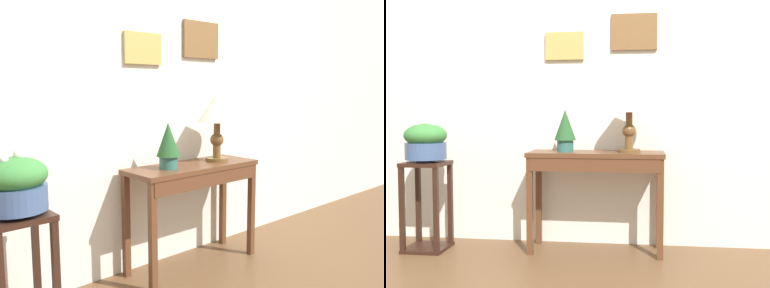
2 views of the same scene
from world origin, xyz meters
The scene contains 6 objects.
back_wall_with_art centered at (0.00, 1.45, 1.40)m, with size 9.00×0.13×2.80m.
console_table centered at (-0.04, 1.14, 0.65)m, with size 1.04×0.38×0.78m.
table_lamp centered at (0.22, 1.16, 1.16)m, with size 0.31×0.31×0.52m.
potted_plant_on_console centered at (-0.27, 1.15, 0.96)m, with size 0.17×0.17×0.33m.
pedestal_stand_left centered at (-1.35, 1.03, 0.35)m, with size 0.32×0.32×0.70m.
planter_bowl_wide centered at (-1.35, 1.03, 0.86)m, with size 0.33×0.33×0.34m.
Camera 1 is at (-2.04, -1.10, 1.33)m, focal length 38.83 mm.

